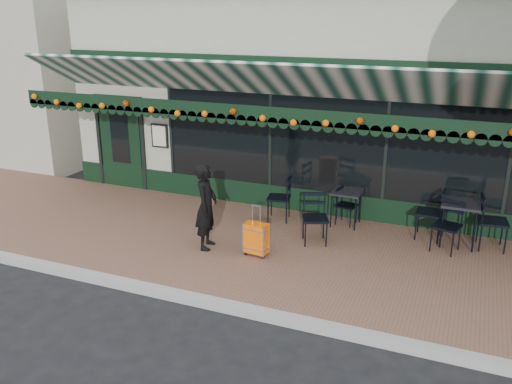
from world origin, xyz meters
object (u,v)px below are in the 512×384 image
at_px(chair_a_left, 429,213).
at_px(chair_b_left, 279,198).
at_px(woman, 206,206).
at_px(chair_b_right, 347,206).
at_px(chair_a_front, 447,227).
at_px(suitcase, 256,239).
at_px(chair_b_front, 315,219).
at_px(cafe_table_a, 461,207).
at_px(chair_a_right, 493,222).
at_px(cafe_table_b, 347,195).

height_order(chair_a_left, chair_b_left, chair_a_left).
bearing_deg(woman, chair_b_right, -56.63).
bearing_deg(chair_a_left, chair_a_front, 34.79).
xyz_separation_m(suitcase, chair_b_right, (1.11, 2.03, 0.07)).
relative_size(chair_a_left, chair_b_front, 1.05).
bearing_deg(suitcase, chair_b_front, 55.19).
xyz_separation_m(suitcase, chair_a_front, (3.03, 1.44, 0.15)).
xyz_separation_m(cafe_table_a, chair_a_right, (0.56, 0.03, -0.22)).
bearing_deg(cafe_table_b, chair_b_right, 86.79).
distance_m(woman, chair_b_left, 1.93).
xyz_separation_m(cafe_table_b, chair_a_left, (1.58, -0.05, -0.14)).
bearing_deg(woman, chair_a_left, -73.25).
distance_m(cafe_table_a, cafe_table_b, 2.12).
bearing_deg(cafe_table_a, woman, -155.95).
height_order(chair_a_right, chair_b_front, chair_a_right).
relative_size(woman, suitcase, 1.70).
relative_size(woman, chair_a_left, 1.60).
relative_size(cafe_table_b, chair_a_front, 0.77).
bearing_deg(cafe_table_a, chair_b_right, 174.65).
bearing_deg(chair_a_right, cafe_table_a, 86.00).
bearing_deg(suitcase, chair_a_front, 31.80).
bearing_deg(chair_a_left, woman, -61.18).
xyz_separation_m(cafe_table_b, chair_b_front, (-0.32, -1.08, -0.17)).
relative_size(woman, chair_a_front, 1.70).
bearing_deg(suitcase, woman, -172.23).
height_order(chair_a_front, chair_b_left, chair_b_left).
bearing_deg(cafe_table_b, suitcase, -119.12).
xyz_separation_m(chair_b_left, chair_b_right, (1.33, 0.29, -0.08)).
bearing_deg(suitcase, cafe_table_a, 36.02).
xyz_separation_m(chair_b_left, chair_b_front, (1.01, -0.84, 0.00)).
relative_size(suitcase, chair_b_right, 1.21).
height_order(chair_a_right, chair_b_right, chair_a_right).
relative_size(suitcase, chair_a_right, 0.91).
distance_m(chair_a_left, chair_a_right, 1.10).
distance_m(cafe_table_a, chair_b_front, 2.62).
distance_m(suitcase, chair_a_left, 3.32).
xyz_separation_m(suitcase, chair_b_front, (0.79, 0.90, 0.16)).
height_order(woman, chair_a_right, woman).
relative_size(woman, chair_b_front, 1.68).
xyz_separation_m(woman, chair_b_left, (0.73, 1.76, -0.32)).
xyz_separation_m(chair_a_left, chair_b_left, (-2.91, -0.20, -0.03)).
bearing_deg(chair_b_right, woman, 145.05).
height_order(woman, chair_a_left, woman).
xyz_separation_m(suitcase, chair_a_right, (3.78, 1.87, 0.20)).
relative_size(chair_a_left, chair_a_right, 0.97).
xyz_separation_m(chair_a_left, chair_a_right, (1.09, -0.07, 0.01)).
distance_m(cafe_table_b, chair_a_right, 2.68).
xyz_separation_m(chair_a_right, chair_a_front, (-0.75, -0.42, -0.05)).
relative_size(chair_a_front, chair_b_front, 0.99).
height_order(chair_b_left, chair_b_right, chair_b_left).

